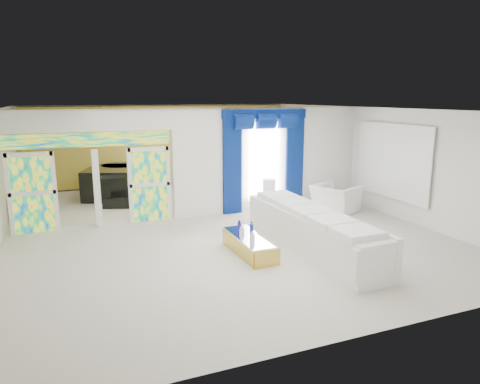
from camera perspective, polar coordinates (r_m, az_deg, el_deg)
name	(u,v)px	position (r m, az deg, el deg)	size (l,w,h in m)	color
floor	(212,225)	(11.55, -3.62, -4.27)	(12.00, 12.00, 0.00)	#B7AF9E
dividing_wall	(270,159)	(12.93, 3.96, 4.34)	(5.70, 0.18, 3.00)	white
dividing_header	(89,120)	(11.54, -19.17, 8.83)	(4.30, 0.18, 0.55)	white
stained_panel_left	(33,193)	(11.77, -25.50, -0.14)	(0.95, 0.04, 2.00)	#994C3F
stained_panel_right	(150,184)	(11.91, -11.74, 0.97)	(0.95, 0.04, 2.00)	#994C3F
stained_transom	(90,140)	(11.57, -19.01, 6.49)	(4.00, 0.05, 0.35)	#994C3F
window_pane	(264,162)	(12.74, 3.14, 4.00)	(1.00, 0.02, 2.30)	white
blue_drape_left	(232,165)	(12.34, -1.02, 3.50)	(0.55, 0.10, 2.80)	#031342
blue_drape_right	(295,161)	(13.18, 7.14, 3.98)	(0.55, 0.10, 2.80)	#031342
blue_pelmet	(265,114)	(12.59, 3.27, 10.16)	(2.60, 0.12, 0.25)	#031342
wall_mirror	(392,161)	(12.81, 19.31, 3.82)	(0.04, 2.70, 1.90)	white
gold_curtains	(163,145)	(16.87, -10.09, 6.06)	(9.70, 0.12, 2.90)	gold
white_sofa	(312,232)	(9.65, 9.37, -5.22)	(0.93, 4.34, 0.83)	white
coffee_table	(249,246)	(9.38, 1.23, -7.02)	(0.56, 1.69, 0.38)	gold
console_table	(278,205)	(12.72, 5.00, -1.73)	(1.28, 0.41, 0.43)	white
table_lamp	(269,189)	(12.48, 3.82, 0.39)	(0.36, 0.36, 0.58)	white
armchair	(335,198)	(13.03, 12.35, -0.83)	(1.20, 1.05, 0.78)	white
grand_piano	(111,182)	(15.20, -16.49, 1.22)	(1.49, 1.95, 0.99)	black
piano_bench	(118,203)	(13.72, -15.72, -1.43)	(0.83, 0.32, 0.28)	black
tv_console	(25,207)	(13.20, -26.34, -1.78)	(0.51, 0.46, 0.74)	tan
chandelier	(103,119)	(13.97, -17.44, 9.15)	(0.60, 0.60, 0.60)	gold
decanters	(247,232)	(9.37, 0.91, -5.22)	(0.22, 0.90, 0.29)	white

